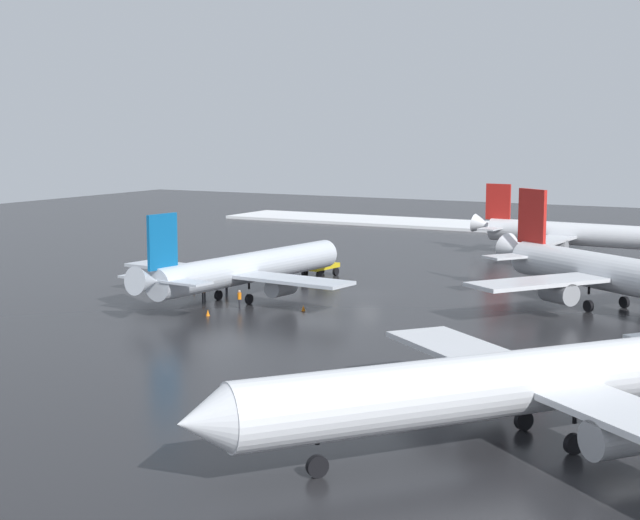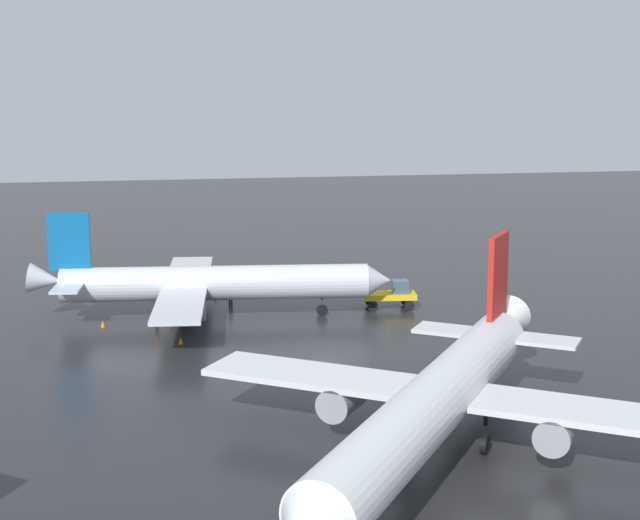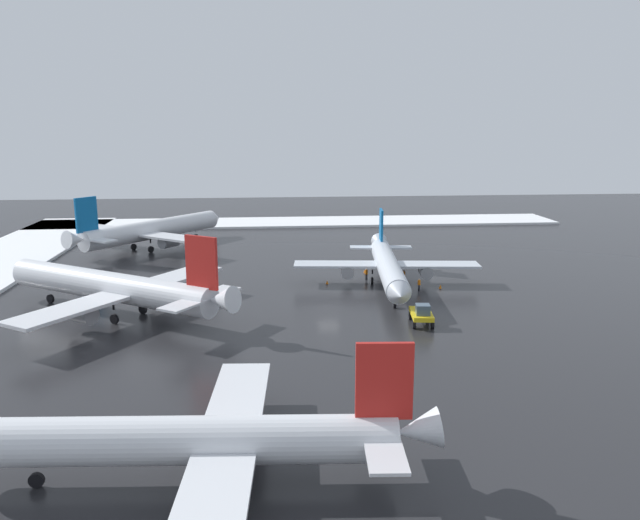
{
  "view_description": "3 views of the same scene",
  "coord_description": "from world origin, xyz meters",
  "px_view_note": "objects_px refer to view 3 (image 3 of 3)",
  "views": [
    {
      "loc": [
        -87.28,
        -42.53,
        16.68
      ],
      "look_at": [
        -9.29,
        0.34,
        4.48
      ],
      "focal_mm": 55.0,
      "sensor_mm": 36.0,
      "label": 1
    },
    {
      "loc": [
        -13.61,
        -72.73,
        20.63
      ],
      "look_at": [
        0.73,
        6.93,
        5.08
      ],
      "focal_mm": 55.0,
      "sensor_mm": 36.0,
      "label": 2
    },
    {
      "loc": [
        72.05,
        -7.6,
        21.41
      ],
      "look_at": [
        -8.75,
        -0.25,
        3.97
      ],
      "focal_mm": 35.0,
      "sensor_mm": 36.0,
      "label": 3
    }
  ],
  "objects_px": {
    "airplane_foreground_jet": "(196,440)",
    "airplane_parked_portside": "(388,266)",
    "traffic_cone_mid_line": "(440,286)",
    "ground_crew_by_nose_gear": "(404,275)",
    "traffic_cone_near_nose": "(327,282)",
    "pushback_tug": "(422,314)",
    "airplane_distant_tail": "(150,230)",
    "airplane_far_rear": "(114,287)",
    "traffic_cone_wingtip_side": "(365,271)",
    "ground_crew_near_tug": "(366,273)",
    "ground_crew_mid_apron": "(419,284)"
  },
  "relations": [
    {
      "from": "traffic_cone_near_nose",
      "to": "traffic_cone_mid_line",
      "type": "height_order",
      "value": "same"
    },
    {
      "from": "airplane_foreground_jet",
      "to": "traffic_cone_wingtip_side",
      "type": "xyz_separation_m",
      "value": [
        -54.68,
        19.14,
        -2.72
      ]
    },
    {
      "from": "airplane_parked_portside",
      "to": "ground_crew_near_tug",
      "type": "xyz_separation_m",
      "value": [
        -4.32,
        -2.13,
        -2.06
      ]
    },
    {
      "from": "airplane_parked_portside",
      "to": "traffic_cone_near_nose",
      "type": "bearing_deg",
      "value": -102.15
    },
    {
      "from": "airplane_parked_portside",
      "to": "ground_crew_by_nose_gear",
      "type": "height_order",
      "value": "airplane_parked_portside"
    },
    {
      "from": "airplane_distant_tail",
      "to": "traffic_cone_near_nose",
      "type": "distance_m",
      "value": 39.94
    },
    {
      "from": "traffic_cone_near_nose",
      "to": "traffic_cone_wingtip_side",
      "type": "distance_m",
      "value": 8.74
    },
    {
      "from": "airplane_parked_portside",
      "to": "traffic_cone_mid_line",
      "type": "height_order",
      "value": "airplane_parked_portside"
    },
    {
      "from": "traffic_cone_near_nose",
      "to": "traffic_cone_wingtip_side",
      "type": "relative_size",
      "value": 1.0
    },
    {
      "from": "airplane_foreground_jet",
      "to": "traffic_cone_mid_line",
      "type": "relative_size",
      "value": 55.55
    },
    {
      "from": "ground_crew_mid_apron",
      "to": "traffic_cone_mid_line",
      "type": "bearing_deg",
      "value": -170.49
    },
    {
      "from": "ground_crew_by_nose_gear",
      "to": "traffic_cone_wingtip_side",
      "type": "bearing_deg",
      "value": -171.26
    },
    {
      "from": "pushback_tug",
      "to": "ground_crew_by_nose_gear",
      "type": "xyz_separation_m",
      "value": [
        -19.26,
        2.37,
        -0.31
      ]
    },
    {
      "from": "airplane_parked_portside",
      "to": "traffic_cone_wingtip_side",
      "type": "height_order",
      "value": "airplane_parked_portside"
    },
    {
      "from": "pushback_tug",
      "to": "airplane_foreground_jet",
      "type": "bearing_deg",
      "value": -29.51
    },
    {
      "from": "traffic_cone_mid_line",
      "to": "traffic_cone_wingtip_side",
      "type": "xyz_separation_m",
      "value": [
        -9.88,
        -8.7,
        0.0
      ]
    },
    {
      "from": "airplane_distant_tail",
      "to": "airplane_far_rear",
      "type": "relative_size",
      "value": 0.97
    },
    {
      "from": "pushback_tug",
      "to": "traffic_cone_wingtip_side",
      "type": "relative_size",
      "value": 8.75
    },
    {
      "from": "airplane_parked_portside",
      "to": "traffic_cone_wingtip_side",
      "type": "bearing_deg",
      "value": -163.24
    },
    {
      "from": "traffic_cone_mid_line",
      "to": "traffic_cone_wingtip_side",
      "type": "distance_m",
      "value": 13.16
    },
    {
      "from": "traffic_cone_mid_line",
      "to": "airplane_foreground_jet",
      "type": "bearing_deg",
      "value": -31.86
    },
    {
      "from": "airplane_far_rear",
      "to": "traffic_cone_near_nose",
      "type": "distance_m",
      "value": 28.89
    },
    {
      "from": "traffic_cone_near_nose",
      "to": "traffic_cone_mid_line",
      "type": "bearing_deg",
      "value": 75.81
    },
    {
      "from": "airplane_parked_portside",
      "to": "ground_crew_mid_apron",
      "type": "distance_m",
      "value": 4.92
    },
    {
      "from": "airplane_foreground_jet",
      "to": "airplane_parked_portside",
      "type": "bearing_deg",
      "value": -110.34
    },
    {
      "from": "ground_crew_near_tug",
      "to": "traffic_cone_mid_line",
      "type": "bearing_deg",
      "value": 114.6
    },
    {
      "from": "airplane_parked_portside",
      "to": "airplane_foreground_jet",
      "type": "distance_m",
      "value": 50.48
    },
    {
      "from": "airplane_parked_portside",
      "to": "airplane_far_rear",
      "type": "bearing_deg",
      "value": -67.47
    },
    {
      "from": "airplane_distant_tail",
      "to": "traffic_cone_near_nose",
      "type": "height_order",
      "value": "airplane_distant_tail"
    },
    {
      "from": "pushback_tug",
      "to": "ground_crew_mid_apron",
      "type": "bearing_deg",
      "value": 173.37
    },
    {
      "from": "airplane_far_rear",
      "to": "airplane_distant_tail",
      "type": "bearing_deg",
      "value": -51.95
    },
    {
      "from": "airplane_parked_portside",
      "to": "ground_crew_near_tug",
      "type": "bearing_deg",
      "value": -147.77
    },
    {
      "from": "airplane_foreground_jet",
      "to": "traffic_cone_mid_line",
      "type": "distance_m",
      "value": 52.82
    },
    {
      "from": "airplane_foreground_jet",
      "to": "ground_crew_near_tug",
      "type": "height_order",
      "value": "airplane_foreground_jet"
    },
    {
      "from": "airplane_parked_portside",
      "to": "airplane_distant_tail",
      "type": "bearing_deg",
      "value": -123.72
    },
    {
      "from": "airplane_foreground_jet",
      "to": "ground_crew_by_nose_gear",
      "type": "distance_m",
      "value": 54.35
    },
    {
      "from": "pushback_tug",
      "to": "traffic_cone_wingtip_side",
      "type": "distance_m",
      "value": 25.21
    },
    {
      "from": "airplane_parked_portside",
      "to": "traffic_cone_wingtip_side",
      "type": "xyz_separation_m",
      "value": [
        -8.69,
        -1.66,
        -2.75
      ]
    },
    {
      "from": "ground_crew_near_tug",
      "to": "traffic_cone_near_nose",
      "type": "xyz_separation_m",
      "value": [
        1.73,
        -5.79,
        -0.7
      ]
    },
    {
      "from": "traffic_cone_mid_line",
      "to": "airplane_distant_tail",
      "type": "bearing_deg",
      "value": -125.86
    },
    {
      "from": "traffic_cone_near_nose",
      "to": "airplane_foreground_jet",
      "type": "bearing_deg",
      "value": -14.84
    },
    {
      "from": "airplane_distant_tail",
      "to": "airplane_far_rear",
      "type": "bearing_deg",
      "value": -138.3
    },
    {
      "from": "ground_crew_mid_apron",
      "to": "traffic_cone_near_nose",
      "type": "xyz_separation_m",
      "value": [
        -4.91,
        -11.74,
        -0.7
      ]
    },
    {
      "from": "pushback_tug",
      "to": "traffic_cone_mid_line",
      "type": "xyz_separation_m",
      "value": [
        -15.21,
        6.47,
        -1.01
      ]
    },
    {
      "from": "ground_crew_by_nose_gear",
      "to": "traffic_cone_near_nose",
      "type": "height_order",
      "value": "ground_crew_by_nose_gear"
    },
    {
      "from": "airplane_parked_portside",
      "to": "ground_crew_near_tug",
      "type": "distance_m",
      "value": 5.24
    },
    {
      "from": "traffic_cone_mid_line",
      "to": "ground_crew_mid_apron",
      "type": "bearing_deg",
      "value": -70.79
    },
    {
      "from": "traffic_cone_mid_line",
      "to": "traffic_cone_wingtip_side",
      "type": "relative_size",
      "value": 1.0
    },
    {
      "from": "ground_crew_mid_apron",
      "to": "pushback_tug",
      "type": "bearing_deg",
      "value": 67.33
    },
    {
      "from": "airplane_distant_tail",
      "to": "airplane_far_rear",
      "type": "distance_m",
      "value": 40.42
    }
  ]
}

